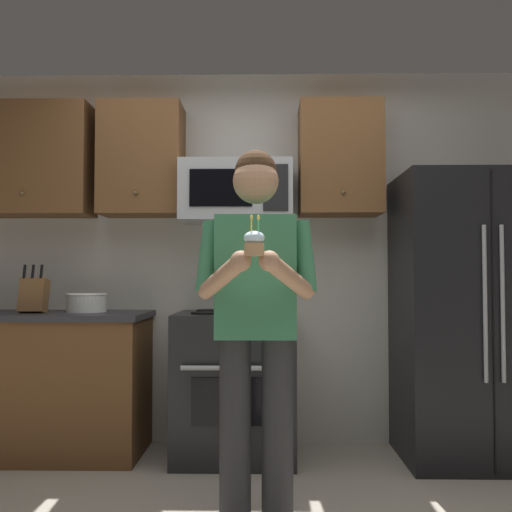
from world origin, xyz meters
TOP-DOWN VIEW (x-y plane):
  - wall_back at (0.00, 1.75)m, footprint 4.40×0.10m
  - oven_range at (-0.15, 1.36)m, footprint 0.76×0.70m
  - microwave at (-0.15, 1.48)m, footprint 0.74×0.41m
  - refrigerator at (1.35, 1.32)m, footprint 0.90×0.75m
  - cabinet_row_upper at (-0.72, 1.53)m, footprint 2.78×0.36m
  - counter_left at (-1.45, 1.38)m, footprint 1.44×0.66m
  - knife_block at (-1.45, 1.33)m, footprint 0.16×0.15m
  - bowl_large_white at (-1.14, 1.42)m, footprint 0.27×0.27m
  - person at (0.00, 0.36)m, footprint 0.60×0.48m
  - cupcake at (0.00, 0.03)m, footprint 0.09×0.09m

SIDE VIEW (x-z plane):
  - oven_range at x=-0.15m, z-range 0.00..0.93m
  - counter_left at x=-1.45m, z-range 0.00..0.92m
  - refrigerator at x=1.35m, z-range 0.00..1.80m
  - bowl_large_white at x=-1.14m, z-range 0.92..1.05m
  - person at x=0.00m, z-range 0.11..1.88m
  - knife_block at x=-1.45m, z-range 0.87..1.19m
  - cupcake at x=0.00m, z-range 1.21..1.38m
  - wall_back at x=0.00m, z-range 0.00..2.60m
  - microwave at x=-0.15m, z-range 1.52..1.92m
  - cabinet_row_upper at x=-0.72m, z-range 1.57..2.33m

